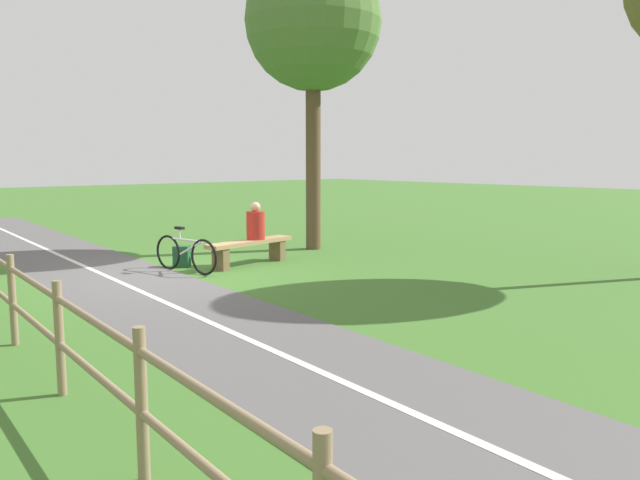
% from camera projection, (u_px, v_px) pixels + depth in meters
% --- Properties ---
extents(ground_plane, '(80.00, 80.00, 0.00)m').
position_uv_depth(ground_plane, '(176.00, 275.00, 11.23)').
color(ground_plane, '#3D6B28').
extents(paved_path, '(4.33, 36.08, 0.02)m').
position_uv_depth(paved_path, '(234.00, 334.00, 7.37)').
color(paved_path, '#565454').
rests_on(paved_path, ground_plane).
extents(path_centre_line, '(1.84, 31.96, 0.00)m').
position_uv_depth(path_centre_line, '(234.00, 333.00, 7.37)').
color(path_centre_line, silver).
rests_on(path_centre_line, paved_path).
extents(bench, '(2.09, 0.71, 0.49)m').
position_uv_depth(bench, '(250.00, 247.00, 12.23)').
color(bench, '#A88456').
rests_on(bench, ground_plane).
extents(person_seated, '(0.42, 0.42, 0.75)m').
position_uv_depth(person_seated, '(256.00, 224.00, 12.29)').
color(person_seated, '#B2231E').
rests_on(person_seated, bench).
extents(bicycle, '(0.41, 1.61, 0.84)m').
position_uv_depth(bicycle, '(186.00, 254.00, 11.41)').
color(bicycle, black).
rests_on(bicycle, ground_plane).
extents(backpack, '(0.39, 0.38, 0.41)m').
position_uv_depth(backpack, '(182.00, 257.00, 12.01)').
color(backpack, '#1E4C2D').
rests_on(backpack, ground_plane).
extents(fence_roadside, '(0.91, 17.01, 1.03)m').
position_uv_depth(fence_roadside, '(94.00, 354.00, 4.67)').
color(fence_roadside, '#847051').
rests_on(fence_roadside, ground_plane).
extents(tree_far_right, '(3.06, 3.06, 6.67)m').
position_uv_depth(tree_far_right, '(313.00, 24.00, 13.82)').
color(tree_far_right, brown).
rests_on(tree_far_right, ground_plane).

